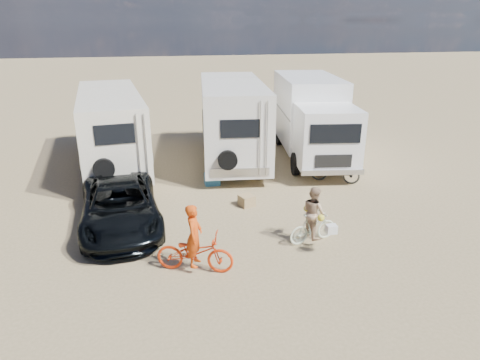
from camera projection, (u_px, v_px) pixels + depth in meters
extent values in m
plane|color=#A0895F|center=(265.00, 234.00, 12.96)|extent=(140.00, 140.00, 0.00)
imported|color=black|center=(120.00, 206.00, 13.21)|extent=(2.80, 5.23, 1.40)
imported|color=red|center=(195.00, 252.00, 10.89)|extent=(2.12, 1.30, 1.05)
imported|color=beige|center=(313.00, 227.00, 12.36)|extent=(1.60, 0.80, 0.92)
imported|color=#D0440E|center=(194.00, 242.00, 10.79)|extent=(0.57, 0.70, 1.67)
imported|color=tan|center=(313.00, 218.00, 12.25)|extent=(0.74, 0.86, 1.53)
imported|color=#242624|center=(335.00, 170.00, 16.95)|extent=(2.02, 1.54, 1.02)
cube|color=teal|center=(212.00, 179.00, 16.76)|extent=(0.59, 0.44, 0.47)
cube|color=#997D51|center=(247.00, 201.00, 14.88)|extent=(0.61, 0.61, 0.38)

